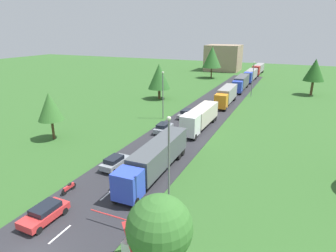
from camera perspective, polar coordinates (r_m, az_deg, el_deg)
The scene contains 24 objects.
road at distance 41.57m, azimuth 0.11°, elevation -3.42°, with size 10.00×140.00×0.06m, color #2B2B30.
lane_marking_centre at distance 38.43m, azimuth -2.17°, elevation -5.27°, with size 0.16×122.10×0.01m.
truck_lead at distance 32.16m, azimuth -2.50°, elevation -6.28°, with size 2.78×14.16×3.47m.
truck_second at distance 47.14m, azimuth 6.41°, elevation 1.77°, with size 2.67×12.14×3.56m.
truck_third at distance 63.98m, azimuth 11.52°, elevation 6.05°, with size 2.75×12.25×3.68m.
truck_fourth at distance 80.66m, azimuth 14.31°, elevation 8.40°, with size 2.75×13.24×3.71m.
truck_fifth at distance 96.34m, azimuth 16.10°, elevation 9.75°, with size 2.53×12.94×3.44m.
truck_sixth at distance 112.79m, azimuth 17.49°, elevation 10.82°, with size 2.68×13.69×3.57m.
car_lead at distance 27.52m, azimuth -23.31°, elevation -15.60°, with size 1.95×4.19×1.40m.
car_second at distance 34.53m, azimuth -10.51°, elevation -7.06°, with size 1.91×3.99×1.47m.
car_third at distance 45.51m, azimuth -0.91°, elevation -0.33°, with size 1.97×4.28×1.54m.
car_fourth at distance 53.46m, azimuth 3.68°, elevation 2.49°, with size 2.00×4.61×1.50m.
motorcycle_courier at distance 31.12m, azimuth -19.10°, elevation -11.45°, with size 0.28×1.94×0.91m.
guard_booth at distance 20.98m, azimuth -3.63°, elevation -22.33°, with size 3.10×3.30×3.67m.
barrier_gate at distance 24.67m, azimuth -7.83°, elevation -18.72°, with size 4.64×0.28×1.05m.
lamppost_lead at distance 24.75m, azimuth 0.17°, elevation -6.90°, with size 0.36×0.36×8.90m.
lamppost_second at distance 52.05m, azimuth -1.03°, elevation 6.58°, with size 0.36×0.36×8.64m.
lamppost_third at distance 73.44m, azimuth 16.47°, elevation 9.26°, with size 0.36×0.36×8.43m.
tree_birch at distance 99.67m, azimuth 8.75°, elevation 13.40°, with size 6.31×6.31×10.52m.
tree_maple at distance 45.16m, azimuth -22.41°, elevation 3.57°, with size 3.73×3.73×7.07m.
tree_elm at distance 18.56m, azimuth -1.72°, elevation -19.66°, with size 4.15×4.15×6.20m.
tree_ash at distance 67.79m, azimuth -1.78°, elevation 9.81°, with size 5.23×5.23×8.22m.
tree_lime at distance 80.24m, azimuth 27.12°, elevation 9.86°, with size 4.91×4.91×9.00m.
distant_building at distance 120.31m, azimuth 10.94°, elevation 13.15°, with size 13.16×11.67×10.00m, color #9E846B.
Camera 1 is at (15.62, -10.76, 15.55)m, focal length 30.69 mm.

